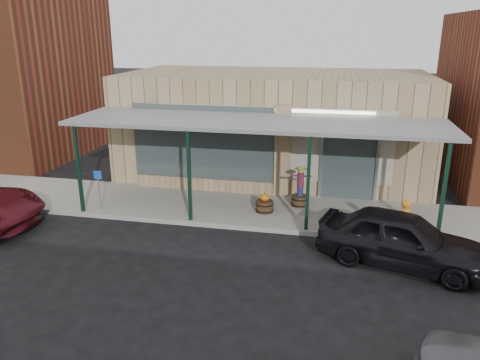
% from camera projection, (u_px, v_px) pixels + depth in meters
% --- Properties ---
extents(ground, '(120.00, 120.00, 0.00)m').
position_uv_depth(ground, '(232.00, 261.00, 12.38)').
color(ground, black).
rests_on(ground, ground).
extents(sidewalk, '(40.00, 3.20, 0.15)m').
position_uv_depth(sidewalk, '(255.00, 210.00, 15.71)').
color(sidewalk, gray).
rests_on(sidewalk, ground).
extents(storefront, '(12.00, 6.25, 4.20)m').
position_uv_depth(storefront, '(275.00, 125.00, 19.34)').
color(storefront, tan).
rests_on(storefront, ground).
extents(awning, '(12.00, 3.00, 3.04)m').
position_uv_depth(awning, '(256.00, 124.00, 14.77)').
color(awning, slate).
rests_on(awning, ground).
extents(block_buildings_near, '(61.00, 8.00, 8.00)m').
position_uv_depth(block_buildings_near, '(327.00, 82.00, 19.41)').
color(block_buildings_near, brown).
rests_on(block_buildings_near, ground).
extents(barrel_scarecrow, '(0.86, 0.55, 1.43)m').
position_uv_depth(barrel_scarecrow, '(300.00, 192.00, 15.71)').
color(barrel_scarecrow, '#44321B').
rests_on(barrel_scarecrow, sidewalk).
extents(barrel_pumpkin, '(0.71, 0.71, 0.67)m').
position_uv_depth(barrel_pumpkin, '(265.00, 205.00, 15.26)').
color(barrel_pumpkin, '#44321B').
rests_on(barrel_pumpkin, sidewalk).
extents(handicap_sign, '(0.28, 0.04, 1.34)m').
position_uv_depth(handicap_sign, '(99.00, 185.00, 15.27)').
color(handicap_sign, gray).
rests_on(handicap_sign, sidewalk).
extents(parked_sedan, '(4.54, 2.82, 1.54)m').
position_uv_depth(parked_sedan, '(401.00, 239.00, 12.02)').
color(parked_sedan, black).
rests_on(parked_sedan, ground).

